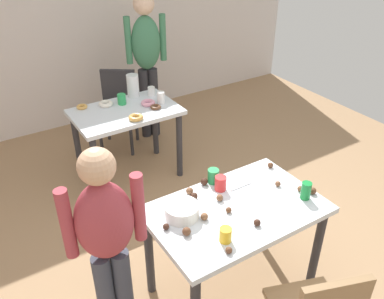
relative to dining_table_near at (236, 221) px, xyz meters
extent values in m
plane|color=#9E7A56|center=(0.03, 0.03, -0.64)|extent=(6.40, 6.40, 0.00)
cube|color=silver|center=(0.03, 3.23, 0.66)|extent=(6.40, 0.10, 2.60)
cube|color=silver|center=(0.00, 0.00, 0.09)|extent=(1.12, 0.71, 0.04)
cylinder|color=#2D2D33|center=(0.50, -0.29, -0.28)|extent=(0.06, 0.06, 0.71)
cylinder|color=#2D2D33|center=(-0.50, 0.29, -0.28)|extent=(0.06, 0.06, 0.71)
cylinder|color=#2D2D33|center=(0.50, 0.29, -0.28)|extent=(0.06, 0.06, 0.71)
cube|color=silver|center=(0.00, 1.71, 0.09)|extent=(0.99, 0.64, 0.04)
cylinder|color=#2D2D33|center=(-0.44, 1.45, -0.28)|extent=(0.06, 0.06, 0.71)
cylinder|color=#2D2D33|center=(0.43, 1.45, -0.28)|extent=(0.06, 0.06, 0.71)
cylinder|color=#2D2D33|center=(-0.44, 1.97, -0.28)|extent=(0.06, 0.06, 0.71)
cylinder|color=#2D2D33|center=(0.43, 1.97, -0.28)|extent=(0.06, 0.06, 0.71)
cube|color=#2D2D33|center=(0.14, 2.31, -0.21)|extent=(0.56, 0.56, 0.04)
cube|color=#2D2D33|center=(0.24, 2.46, 0.02)|extent=(0.33, 0.25, 0.42)
cylinder|color=#2D2D33|center=(0.18, 2.07, -0.43)|extent=(0.04, 0.04, 0.41)
cylinder|color=#2D2D33|center=(-0.10, 2.27, -0.43)|extent=(0.04, 0.04, 0.41)
cylinder|color=#2D2D33|center=(0.38, 2.35, -0.43)|extent=(0.04, 0.04, 0.41)
cylinder|color=#2D2D33|center=(0.10, 2.55, -0.43)|extent=(0.04, 0.04, 0.41)
cylinder|color=#383D4C|center=(-0.79, 0.07, -0.28)|extent=(0.11, 0.11, 0.72)
ellipsoid|color=#9E3842|center=(-0.84, 0.08, 0.33)|extent=(0.35, 0.26, 0.51)
sphere|color=tan|center=(-0.84, 0.08, 0.68)|extent=(0.19, 0.19, 0.19)
cylinder|color=#9E3842|center=(-1.03, 0.12, 0.37)|extent=(0.08, 0.08, 0.43)
cylinder|color=#9E3842|center=(-0.66, 0.04, 0.37)|extent=(0.08, 0.08, 0.43)
cylinder|color=#28282D|center=(0.63, 2.37, -0.22)|extent=(0.11, 0.11, 0.83)
cylinder|color=#28282D|center=(0.52, 2.40, -0.22)|extent=(0.11, 0.11, 0.83)
ellipsoid|color=#3D7A56|center=(0.58, 2.38, 0.49)|extent=(0.36, 0.27, 0.59)
sphere|color=beige|center=(0.58, 2.38, 0.90)|extent=(0.23, 0.23, 0.23)
cylinder|color=#3D7A56|center=(0.76, 2.33, 0.54)|extent=(0.09, 0.09, 0.50)
cylinder|color=#3D7A56|center=(0.39, 2.43, 0.54)|extent=(0.09, 0.09, 0.50)
cylinder|color=white|center=(-0.34, 0.12, 0.15)|extent=(0.22, 0.22, 0.09)
cylinder|color=#198438|center=(0.45, -0.16, 0.17)|extent=(0.07, 0.07, 0.12)
cube|color=silver|center=(0.16, 0.16, 0.11)|extent=(0.17, 0.02, 0.01)
cylinder|color=yellow|center=(-0.24, -0.20, 0.16)|extent=(0.07, 0.07, 0.09)
cylinder|color=red|center=(0.03, 0.22, 0.16)|extent=(0.08, 0.08, 0.10)
cylinder|color=green|center=(0.04, 0.31, 0.16)|extent=(0.08, 0.08, 0.10)
sphere|color=brown|center=(0.50, 0.24, 0.13)|extent=(0.04, 0.04, 0.04)
sphere|color=brown|center=(-0.18, 0.29, 0.14)|extent=(0.05, 0.05, 0.05)
sphere|color=brown|center=(-0.53, 0.32, 0.13)|extent=(0.05, 0.05, 0.05)
sphere|color=#3D2319|center=(-0.48, 0.07, 0.13)|extent=(0.04, 0.04, 0.04)
sphere|color=brown|center=(0.47, -0.09, 0.13)|extent=(0.04, 0.04, 0.04)
sphere|color=brown|center=(-0.05, 0.12, 0.13)|extent=(0.04, 0.04, 0.04)
sphere|color=brown|center=(0.52, -0.15, 0.13)|extent=(0.05, 0.05, 0.05)
sphere|color=brown|center=(0.39, 0.04, 0.13)|extent=(0.04, 0.04, 0.04)
sphere|color=brown|center=(-0.24, 0.02, 0.13)|extent=(0.05, 0.05, 0.05)
sphere|color=#3D2319|center=(-0.18, 0.22, 0.13)|extent=(0.05, 0.05, 0.05)
sphere|color=#3D2319|center=(-0.04, 0.32, 0.14)|extent=(0.05, 0.05, 0.05)
sphere|color=brown|center=(-0.40, -0.04, 0.14)|extent=(0.05, 0.05, 0.05)
sphere|color=brown|center=(-0.28, -0.29, 0.13)|extent=(0.04, 0.04, 0.04)
sphere|color=brown|center=(-0.07, -0.01, 0.13)|extent=(0.04, 0.04, 0.04)
sphere|color=#3D2319|center=(0.00, -0.20, 0.13)|extent=(0.04, 0.04, 0.04)
cylinder|color=white|center=(0.20, 1.96, 0.22)|extent=(0.12, 0.12, 0.23)
cylinder|color=white|center=(0.37, 1.89, 0.16)|extent=(0.07, 0.07, 0.09)
cylinder|color=green|center=(0.03, 1.85, 0.16)|extent=(0.08, 0.08, 0.10)
cylinder|color=white|center=(0.36, 1.66, 0.17)|extent=(0.07, 0.07, 0.12)
torus|color=white|center=(-0.12, 1.90, 0.13)|extent=(0.14, 0.14, 0.04)
torus|color=gold|center=(-0.34, 1.97, 0.13)|extent=(0.10, 0.10, 0.03)
torus|color=gold|center=(0.00, 1.48, 0.13)|extent=(0.13, 0.13, 0.04)
torus|color=brown|center=(0.26, 1.59, 0.13)|extent=(0.10, 0.10, 0.03)
torus|color=pink|center=(0.23, 1.70, 0.13)|extent=(0.14, 0.14, 0.04)
camera|label=1|loc=(-1.33, -1.58, 1.79)|focal=38.16mm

